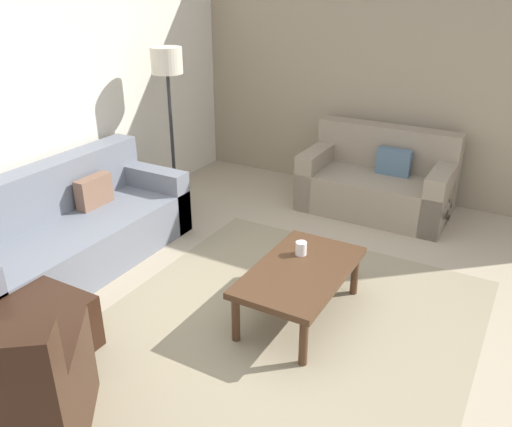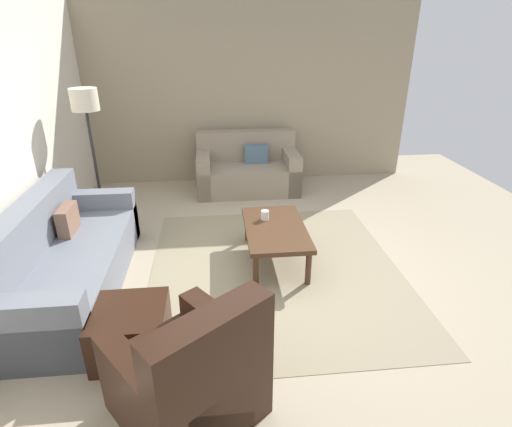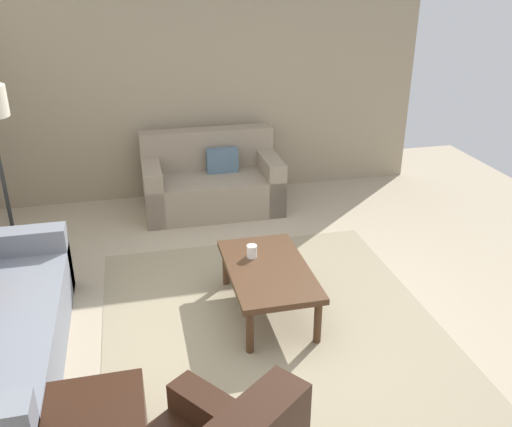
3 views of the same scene
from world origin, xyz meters
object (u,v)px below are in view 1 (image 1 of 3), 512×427
Objects in this scene: couch_loveseat at (378,182)px; cup at (301,248)px; couch_main at (63,235)px; ottoman at (42,330)px; armchair_leather at (1,411)px; coffee_table at (300,275)px; lamp_standing at (168,78)px.

couch_loveseat is 2.06m from cup.
couch_main is at bearing 142.00° from couch_loveseat.
cup is (1.46, -1.23, 0.26)m from ottoman.
armchair_leather is at bearing -142.71° from ottoman.
couch_loveseat is 1.41× the size of coffee_table.
armchair_leather reaches higher than coffee_table.
cup is (0.52, -2.04, 0.17)m from couch_main.
couch_main reaches higher than coffee_table.
lamp_standing reaches higher than couch_loveseat.
couch_main is 4.07× the size of ottoman.
cup is 0.06× the size of lamp_standing.
couch_main is at bearing 39.57° from armchair_leather.
couch_main is 3.28m from couch_loveseat.
couch_main is 1.33× the size of lamp_standing.
lamp_standing reaches higher than ottoman.
couch_loveseat is 4.23m from armchair_leather.
lamp_standing reaches higher than coffee_table.
couch_loveseat is 0.91× the size of lamp_standing.
couch_main is 1.92m from lamp_standing.
couch_loveseat is at bearing -18.88° from ottoman.
couch_loveseat is 2.26m from coffee_table.
couch_main is at bearing 179.27° from lamp_standing.
armchair_leather is 2.24m from cup.
cup is at bearing -75.60° from couch_main.
armchair_leather is (-4.17, 0.70, 0.01)m from couch_loveseat.
couch_main is 2.07× the size of coffee_table.
lamp_standing is at bearing 117.04° from couch_loveseat.
couch_loveseat is at bearing 0.67° from cup.
couch_loveseat is 2.50m from lamp_standing.
couch_main is at bearing 104.40° from cup.
ottoman is 0.51× the size of coffee_table.
coffee_table is (1.26, -1.32, 0.16)m from ottoman.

